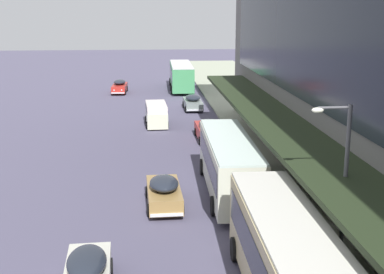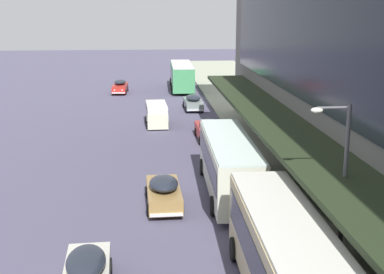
% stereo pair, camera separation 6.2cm
% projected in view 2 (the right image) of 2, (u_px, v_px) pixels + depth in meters
% --- Properties ---
extents(transit_bus_kerbside_front, '(2.83, 10.40, 3.17)m').
position_uv_depth(transit_bus_kerbside_front, '(229.00, 162.00, 29.59)').
color(transit_bus_kerbside_front, beige).
rests_on(transit_bus_kerbside_front, ground).
extents(transit_bus_kerbside_rear, '(2.98, 10.96, 3.26)m').
position_uv_depth(transit_bus_kerbside_rear, '(182.00, 75.00, 67.03)').
color(transit_bus_kerbside_rear, '#43955A').
rests_on(transit_bus_kerbside_rear, ground).
extents(transit_bus_kerbside_far, '(2.82, 9.37, 3.35)m').
position_uv_depth(transit_bus_kerbside_far, '(282.00, 250.00, 18.64)').
color(transit_bus_kerbside_far, tan).
rests_on(transit_bus_kerbside_far, ground).
extents(sedan_oncoming_rear, '(2.01, 4.98, 1.64)m').
position_uv_depth(sedan_oncoming_rear, '(209.00, 130.00, 41.79)').
color(sedan_oncoming_rear, '#B02722').
rests_on(sedan_oncoming_rear, ground).
extents(sedan_second_mid, '(1.88, 4.56, 1.58)m').
position_uv_depth(sedan_second_mid, '(193.00, 102.00, 54.15)').
color(sedan_second_mid, gray).
rests_on(sedan_second_mid, ground).
extents(sedan_oncoming_front, '(1.92, 4.58, 1.63)m').
position_uv_depth(sedan_oncoming_front, '(164.00, 192.00, 27.88)').
color(sedan_oncoming_front, olive).
rests_on(sedan_oncoming_front, ground).
extents(sedan_lead_mid, '(1.90, 4.82, 1.61)m').
position_uv_depth(sedan_lead_mid, '(120.00, 86.00, 64.75)').
color(sedan_lead_mid, '#B5271F').
rests_on(sedan_lead_mid, ground).
extents(vw_van, '(2.02, 4.61, 1.96)m').
position_uv_depth(vw_van, '(157.00, 113.00, 46.94)').
color(vw_van, beige).
rests_on(vw_van, ground).
extents(street_lamp, '(1.50, 0.28, 6.65)m').
position_uv_depth(street_lamp, '(340.00, 179.00, 19.68)').
color(street_lamp, '#4C4C51').
rests_on(street_lamp, sidewalk_kerb).
extents(fire_hydrant, '(0.20, 0.40, 0.70)m').
position_uv_depth(fire_hydrant, '(281.00, 184.00, 29.98)').
color(fire_hydrant, red).
rests_on(fire_hydrant, sidewalk_kerb).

